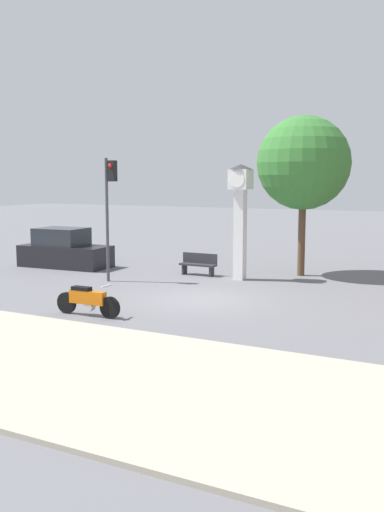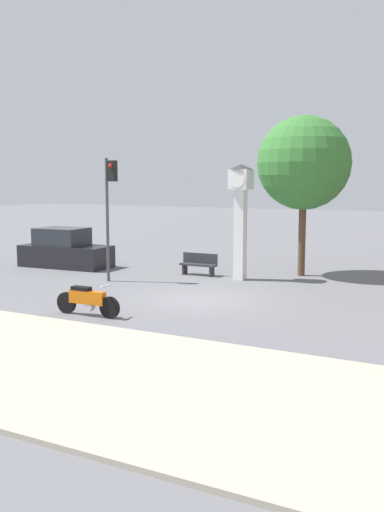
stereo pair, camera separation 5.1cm
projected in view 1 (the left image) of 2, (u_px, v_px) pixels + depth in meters
ground_plane at (201, 299)px, 19.18m from camera, size 120.00×120.00×0.00m
sidewalk_strip at (43, 361)px, 12.42m from camera, size 36.00×6.00×0.10m
motorcycle at (88, 300)px, 16.75m from camera, size 2.19×0.47×0.97m
clock_tower at (240, 204)px, 22.59m from camera, size 0.94×0.94×4.60m
traffic_light at (110, 198)px, 22.13m from camera, size 0.50×0.35×4.83m
street_tree at (303, 163)px, 23.35m from camera, size 3.85×3.85×6.60m
bench at (199, 264)px, 24.00m from camera, size 1.60×0.44×0.92m
parked_car at (64, 251)px, 26.28m from camera, size 4.30×2.05×1.80m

